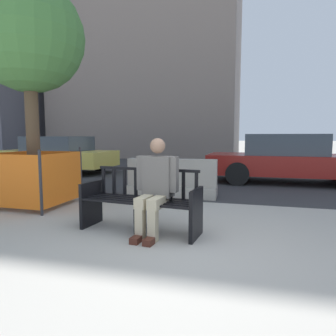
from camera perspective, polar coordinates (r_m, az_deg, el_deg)
ground_plane at (r=3.63m, az=3.17°, el=-15.57°), size 200.00×200.00×0.00m
street_asphalt at (r=12.10m, az=11.83°, el=-0.45°), size 120.00×12.00×0.01m
street_bench at (r=4.27m, az=-5.20°, el=-6.72°), size 1.73×0.69×0.88m
seated_person at (r=4.06m, az=-2.41°, el=-3.15°), size 0.59×0.75×1.31m
jersey_barrier_centre at (r=6.73m, az=0.75°, el=-2.51°), size 2.03×0.78×0.84m
street_tree at (r=6.55m, az=-25.06°, el=21.50°), size 2.04×2.04×4.20m
construction_fence at (r=6.34m, az=-24.03°, el=-1.55°), size 1.29×1.29×1.12m
car_taxi_near at (r=11.91m, az=-20.65°, el=2.42°), size 4.52×2.12×1.35m
car_sedan_mid at (r=9.30m, az=21.95°, el=1.59°), size 4.66×2.02×1.41m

